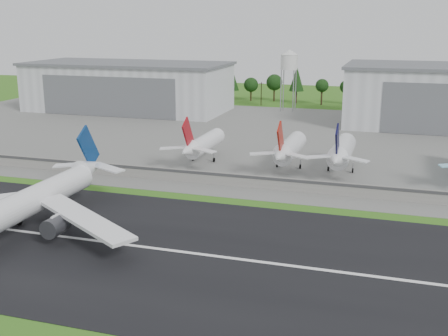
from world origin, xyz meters
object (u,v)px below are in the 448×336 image
(parked_jet_red_a, at_px, (202,144))
(parked_jet_navy, at_px, (341,152))
(parked_jet_red_b, at_px, (288,149))
(main_airliner, at_px, (24,211))

(parked_jet_red_a, height_order, parked_jet_navy, parked_jet_navy)
(parked_jet_red_b, distance_m, parked_jet_navy, 15.28)
(main_airliner, xyz_separation_m, parked_jet_red_b, (41.94, 66.99, 1.25))
(parked_jet_red_b, bearing_deg, main_airliner, -122.05)
(parked_jet_red_a, relative_size, parked_jet_navy, 1.00)
(parked_jet_navy, bearing_deg, main_airliner, -130.49)
(main_airliner, bearing_deg, parked_jet_red_a, -102.48)
(main_airliner, distance_m, parked_jet_navy, 88.13)
(main_airliner, relative_size, parked_jet_red_b, 1.89)
(parked_jet_red_b, xyz_separation_m, parked_jet_navy, (15.28, 0.02, 0.14))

